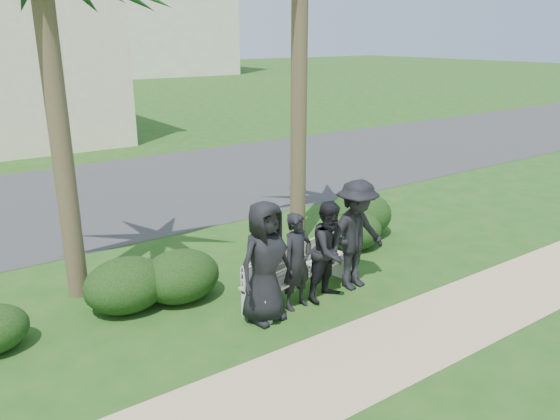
% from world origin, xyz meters
% --- Properties ---
extents(ground, '(160.00, 160.00, 0.00)m').
position_xyz_m(ground, '(0.00, 0.00, 0.00)').
color(ground, '#194915').
rests_on(ground, ground).
extents(footpath, '(30.00, 1.60, 0.01)m').
position_xyz_m(footpath, '(0.00, -1.80, 0.00)').
color(footpath, tan).
rests_on(footpath, ground).
extents(asphalt_street, '(160.00, 8.00, 0.01)m').
position_xyz_m(asphalt_street, '(0.00, 8.00, 0.00)').
color(asphalt_street, '#2D2D30').
rests_on(asphalt_street, ground).
extents(park_bench, '(2.37, 0.96, 0.79)m').
position_xyz_m(park_bench, '(0.47, 0.15, 0.36)').
color(park_bench, gray).
rests_on(park_bench, ground).
extents(man_a, '(0.99, 0.71, 1.88)m').
position_xyz_m(man_a, '(-0.46, -0.18, 0.94)').
color(man_a, black).
rests_on(man_a, ground).
extents(man_b, '(0.62, 0.46, 1.56)m').
position_xyz_m(man_b, '(0.17, -0.13, 0.78)').
color(man_b, black).
rests_on(man_b, ground).
extents(man_c, '(0.91, 0.77, 1.65)m').
position_xyz_m(man_c, '(0.80, -0.18, 0.82)').
color(man_c, black).
rests_on(man_c, ground).
extents(man_d, '(1.28, 0.80, 1.89)m').
position_xyz_m(man_d, '(1.41, -0.12, 0.95)').
color(man_d, black).
rests_on(man_d, ground).
extents(hedge_b, '(1.32, 1.09, 0.86)m').
position_xyz_m(hedge_b, '(-2.05, 1.36, 0.43)').
color(hedge_b, black).
rests_on(hedge_b, ground).
extents(hedge_c, '(1.31, 1.08, 0.85)m').
position_xyz_m(hedge_c, '(-1.21, 1.18, 0.43)').
color(hedge_c, black).
rests_on(hedge_c, ground).
extents(hedge_e, '(1.18, 0.97, 0.77)m').
position_xyz_m(hedge_e, '(2.64, 1.22, 0.38)').
color(hedge_e, black).
rests_on(hedge_e, ground).
extents(hedge_f, '(1.50, 1.24, 0.98)m').
position_xyz_m(hedge_f, '(3.20, 1.70, 0.49)').
color(hedge_f, black).
rests_on(hedge_f, ground).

